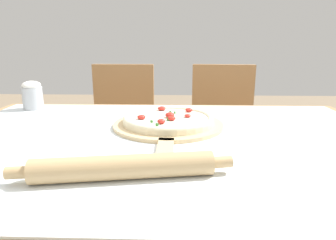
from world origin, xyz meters
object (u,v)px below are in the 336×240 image
(chair_right, at_px, (222,128))
(pizza_peel, at_px, (168,126))
(rolling_pin, at_px, (124,167))
(flour_cup, at_px, (32,95))
(chair_left, at_px, (122,127))
(pizza, at_px, (168,119))

(chair_right, bearing_deg, pizza_peel, -106.46)
(rolling_pin, distance_m, flour_cup, 0.84)
(chair_left, bearing_deg, pizza, -67.71)
(pizza, bearing_deg, flour_cup, 156.81)
(pizza, bearing_deg, rolling_pin, -101.19)
(flour_cup, bearing_deg, pizza, -23.19)
(pizza, relative_size, chair_right, 0.35)
(pizza_peel, height_order, chair_right, chair_right)
(rolling_pin, distance_m, chair_left, 1.23)
(chair_right, bearing_deg, flour_cup, -145.28)
(pizza_peel, height_order, rolling_pin, rolling_pin)
(rolling_pin, relative_size, flour_cup, 3.88)
(chair_right, bearing_deg, pizza, -106.90)
(rolling_pin, bearing_deg, pizza_peel, 78.32)
(pizza_peel, bearing_deg, rolling_pin, -101.68)
(pizza, bearing_deg, chair_right, 68.47)
(rolling_pin, bearing_deg, flour_cup, 127.55)
(pizza, bearing_deg, pizza_peel, -89.74)
(chair_left, xyz_separation_m, chair_right, (0.61, -0.00, 0.00))
(pizza, height_order, chair_left, chair_left)
(chair_left, height_order, chair_right, same)
(pizza, xyz_separation_m, chair_right, (0.31, 0.77, -0.25))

